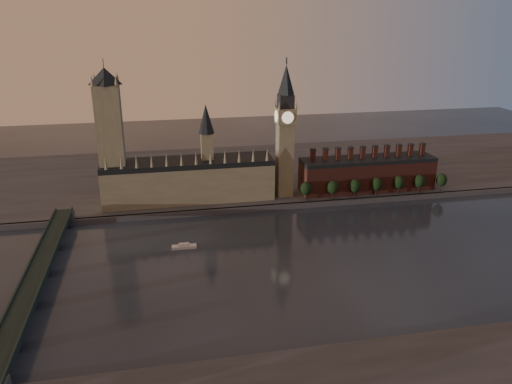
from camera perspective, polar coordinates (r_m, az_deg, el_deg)
ground at (r=303.31m, az=6.50°, el=-8.20°), size 900.00×900.00×0.00m
north_bank at (r=462.25m, az=-0.08°, el=2.21°), size 900.00×182.00×4.00m
palace_of_westminster at (r=388.79m, az=-7.62°, el=1.63°), size 130.00×30.30×74.00m
victoria_tower at (r=380.01m, az=-16.32°, el=6.45°), size 24.00×24.00×108.00m
big_ben at (r=385.95m, az=3.35°, el=7.06°), size 15.00×15.00×107.00m
chimney_block at (r=418.72m, az=12.57°, el=2.10°), size 110.00×25.00×37.00m
embankment_tree_0 at (r=387.66m, az=5.73°, el=0.38°), size 8.60×8.60×14.88m
embankment_tree_1 at (r=392.93m, az=8.78°, el=0.51°), size 8.60×8.60×14.88m
embankment_tree_2 at (r=399.71m, az=11.24°, el=0.69°), size 8.60×8.60×14.88m
embankment_tree_3 at (r=407.69m, az=13.63°, el=0.89°), size 8.60×8.60×14.88m
embankment_tree_4 at (r=416.48m, az=16.01°, el=1.07°), size 8.60×8.60×14.88m
embankment_tree_5 at (r=424.10m, az=18.18°, el=1.18°), size 8.60×8.60×14.88m
embankment_tree_6 at (r=433.25m, az=20.45°, el=1.30°), size 8.60×8.60×14.88m
westminster_bridge at (r=293.61m, az=-23.92°, el=-9.28°), size 14.00×200.00×11.55m
river_boat at (r=323.51m, az=-8.21°, el=-6.16°), size 15.78×4.94×3.13m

